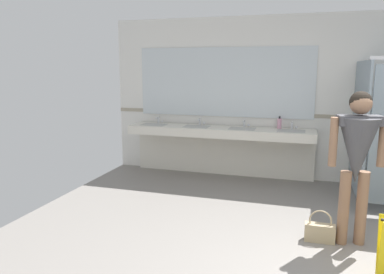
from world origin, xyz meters
The scene contains 7 objects.
wall_back centered at (0.00, 3.23, 1.31)m, with size 7.76×0.12×2.62m, color silver.
wall_back_tile_band centered at (0.00, 3.17, 1.05)m, with size 7.76×0.01×0.06m, color #9E937F.
vanity_counter centered at (-1.95, 2.97, 0.62)m, with size 3.04×0.54×0.96m.
mirror_panel centered at (-1.95, 3.16, 1.57)m, with size 2.94×0.02×1.14m, color silver.
person_standing centered at (-0.10, 0.93, 0.99)m, with size 0.54×0.49×1.58m.
handbag centered at (-0.41, 0.89, 0.11)m, with size 0.31×0.11×0.34m.
soap_dispenser centered at (-1.01, 3.05, 0.93)m, with size 0.07×0.07×0.20m.
Camera 1 is at (-0.61, -3.04, 1.80)m, focal length 35.17 mm.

